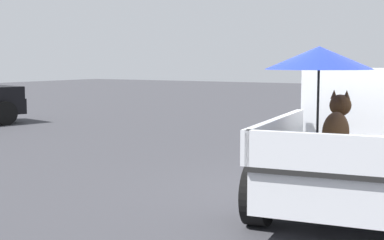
% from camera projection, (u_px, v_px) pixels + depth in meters
% --- Properties ---
extents(ground_plane, '(80.00, 80.00, 0.00)m').
position_uv_depth(ground_plane, '(357.00, 200.00, 8.12)').
color(ground_plane, '#38383D').
extents(pickup_truck_main, '(5.27, 2.83, 2.21)m').
position_uv_depth(pickup_truck_main, '(361.00, 131.00, 8.40)').
color(pickup_truck_main, black).
rests_on(pickup_truck_main, ground).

